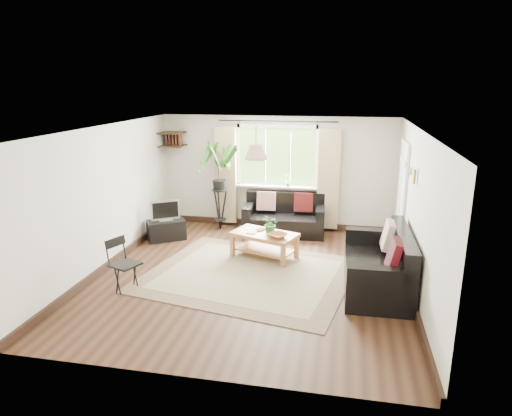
% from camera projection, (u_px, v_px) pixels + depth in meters
% --- Properties ---
extents(floor, '(5.50, 5.50, 0.00)m').
position_uv_depth(floor, '(251.00, 276.00, 7.50)').
color(floor, black).
rests_on(floor, ground).
extents(ceiling, '(5.50, 5.50, 0.00)m').
position_uv_depth(ceiling, '(251.00, 129.00, 6.86)').
color(ceiling, white).
rests_on(ceiling, floor).
extents(wall_back, '(5.00, 0.02, 2.40)m').
position_uv_depth(wall_back, '(277.00, 173.00, 9.78)').
color(wall_back, beige).
rests_on(wall_back, floor).
extents(wall_front, '(5.00, 0.02, 2.40)m').
position_uv_depth(wall_front, '(196.00, 276.00, 4.58)').
color(wall_front, beige).
rests_on(wall_front, floor).
extents(wall_left, '(0.02, 5.50, 2.40)m').
position_uv_depth(wall_left, '(105.00, 198.00, 7.65)').
color(wall_left, beige).
rests_on(wall_left, floor).
extents(wall_right, '(0.02, 5.50, 2.40)m').
position_uv_depth(wall_right, '(417.00, 214.00, 6.72)').
color(wall_right, beige).
rests_on(wall_right, floor).
extents(rug, '(3.69, 3.32, 0.02)m').
position_uv_depth(rug, '(249.00, 274.00, 7.54)').
color(rug, '#C1B595').
rests_on(rug, floor).
extents(window, '(2.50, 0.16, 2.16)m').
position_uv_depth(window, '(277.00, 157.00, 9.65)').
color(window, white).
rests_on(window, wall_back).
extents(door, '(0.06, 0.96, 2.06)m').
position_uv_depth(door, '(401.00, 199.00, 8.39)').
color(door, silver).
rests_on(door, wall_right).
extents(corner_shelf, '(0.50, 0.50, 0.34)m').
position_uv_depth(corner_shelf, '(172.00, 139.00, 9.78)').
color(corner_shelf, black).
rests_on(corner_shelf, wall_back).
extents(pendant_lamp, '(0.36, 0.36, 0.54)m').
position_uv_depth(pendant_lamp, '(256.00, 148.00, 7.34)').
color(pendant_lamp, beige).
rests_on(pendant_lamp, ceiling).
extents(wall_sconce, '(0.12, 0.12, 0.28)m').
position_uv_depth(wall_sconce, '(413.00, 174.00, 6.87)').
color(wall_sconce, beige).
rests_on(wall_sconce, wall_right).
extents(sofa_back, '(1.71, 0.93, 0.79)m').
position_uv_depth(sofa_back, '(284.00, 215.00, 9.51)').
color(sofa_back, black).
rests_on(sofa_back, floor).
extents(sofa_right, '(1.88, 0.96, 0.88)m').
position_uv_depth(sofa_right, '(377.00, 261.00, 6.94)').
color(sofa_right, black).
rests_on(sofa_right, floor).
extents(coffee_table, '(1.28, 0.97, 0.47)m').
position_uv_depth(coffee_table, '(264.00, 245.00, 8.23)').
color(coffee_table, olive).
rests_on(coffee_table, floor).
extents(table_plant, '(0.41, 0.40, 0.34)m').
position_uv_depth(table_plant, '(271.00, 224.00, 8.12)').
color(table_plant, '#2A5E25').
rests_on(table_plant, coffee_table).
extents(bowl, '(0.44, 0.44, 0.08)m').
position_uv_depth(bowl, '(278.00, 236.00, 7.91)').
color(bowl, '#955933').
rests_on(bowl, coffee_table).
extents(book_a, '(0.18, 0.24, 0.02)m').
position_uv_depth(book_a, '(248.00, 231.00, 8.23)').
color(book_a, silver).
rests_on(book_a, coffee_table).
extents(book_b, '(0.23, 0.25, 0.02)m').
position_uv_depth(book_b, '(257.00, 229.00, 8.38)').
color(book_b, '#512F20').
rests_on(book_b, coffee_table).
extents(tv_stand, '(0.85, 0.75, 0.40)m').
position_uv_depth(tv_stand, '(166.00, 230.00, 9.20)').
color(tv_stand, black).
rests_on(tv_stand, floor).
extents(tv, '(0.58, 0.47, 0.44)m').
position_uv_depth(tv, '(165.00, 210.00, 9.08)').
color(tv, '#A5A5AA').
rests_on(tv, tv_stand).
extents(palm_stand, '(0.93, 0.93, 1.89)m').
position_uv_depth(palm_stand, '(219.00, 186.00, 9.67)').
color(palm_stand, black).
rests_on(palm_stand, floor).
extents(folding_chair, '(0.54, 0.54, 0.80)m').
position_uv_depth(folding_chair, '(125.00, 265.00, 6.89)').
color(folding_chair, black).
rests_on(folding_chair, floor).
extents(sill_plant, '(0.14, 0.10, 0.27)m').
position_uv_depth(sill_plant, '(288.00, 180.00, 9.66)').
color(sill_plant, '#2D6023').
rests_on(sill_plant, window).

